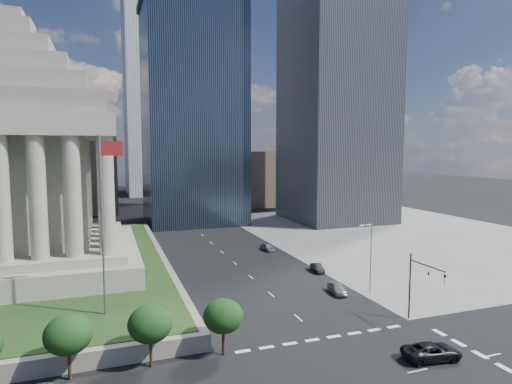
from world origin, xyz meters
name	(u,v)px	position (x,y,z in m)	size (l,w,h in m)	color
ground	(184,219)	(0.00, 100.00, 0.00)	(500.00, 500.00, 0.00)	black
sidewalk_ne	(400,234)	(46.00, 60.00, 0.01)	(68.00, 90.00, 0.03)	slate
war_memorial	(17,143)	(-34.00, 48.00, 21.40)	(34.00, 34.00, 39.00)	gray
flagpole	(104,215)	(-21.83, 24.00, 13.11)	(2.52, 0.24, 20.00)	slate
midrise_glass	(192,116)	(2.00, 95.00, 30.00)	(26.00, 26.00, 60.00)	black
highrise_ne	(337,46)	(42.00, 85.00, 50.00)	(26.00, 28.00, 100.00)	black
building_filler_ne	(253,178)	(32.00, 130.00, 10.00)	(20.00, 30.00, 20.00)	brown
building_filler_nw	(79,169)	(-30.00, 130.00, 14.00)	(24.00, 30.00, 28.00)	brown
traffic_signal_ne	(421,280)	(12.50, 13.70, 5.25)	(0.30, 5.74, 8.00)	black
street_lamp_north	(370,254)	(13.33, 25.00, 5.66)	(2.13, 0.22, 10.00)	slate
pickup_truck	(432,351)	(7.79, 6.34, 0.80)	(5.75, 2.65, 1.60)	black
parked_sedan_near	(337,288)	(9.00, 26.31, 0.75)	(1.76, 4.38, 1.49)	gray
parked_sedan_mid	(317,268)	(11.50, 37.19, 0.65)	(1.38, 3.96, 1.31)	black
parked_sedan_far	(267,247)	(9.00, 54.07, 0.73)	(4.27, 1.72, 1.46)	slate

